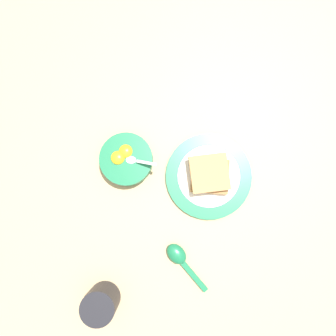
% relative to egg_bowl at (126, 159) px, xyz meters
% --- Properties ---
extents(ground_plane, '(3.00, 3.00, 0.00)m').
position_rel_egg_bowl_xyz_m(ground_plane, '(-0.17, 0.23, -0.02)').
color(ground_plane, tan).
extents(egg_bowl, '(0.14, 0.13, 0.08)m').
position_rel_egg_bowl_xyz_m(egg_bowl, '(0.00, 0.00, 0.00)').
color(egg_bowl, '#196B42').
rests_on(egg_bowl, ground_plane).
extents(toast_plate, '(0.22, 0.22, 0.01)m').
position_rel_egg_bowl_xyz_m(toast_plate, '(-0.21, 0.03, -0.02)').
color(toast_plate, '#196B42').
rests_on(toast_plate, ground_plane).
extents(toast_sandwich, '(0.11, 0.11, 0.04)m').
position_rel_egg_bowl_xyz_m(toast_sandwich, '(-0.21, 0.03, 0.01)').
color(toast_sandwich, '#9E7042').
rests_on(toast_sandwich, toast_plate).
extents(soup_spoon, '(0.12, 0.12, 0.03)m').
position_rel_egg_bowl_xyz_m(soup_spoon, '(-0.14, 0.24, -0.01)').
color(soup_spoon, '#196B42').
rests_on(soup_spoon, ground_plane).
extents(drinking_cup, '(0.08, 0.08, 0.09)m').
position_rel_egg_bowl_xyz_m(drinking_cup, '(0.04, 0.34, 0.03)').
color(drinking_cup, black).
rests_on(drinking_cup, ground_plane).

